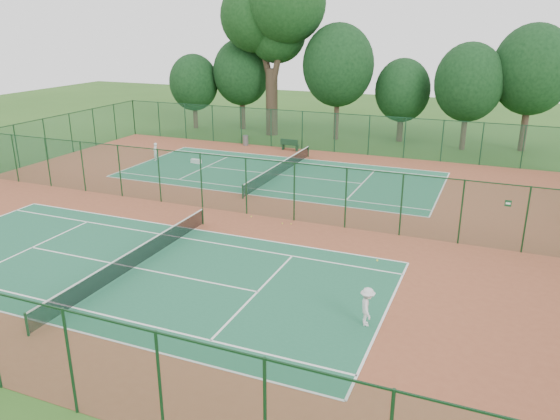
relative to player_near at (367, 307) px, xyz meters
The scene contains 18 objects.
ground 15.07m from the player_near, 139.15° to the left, with size 120.00×120.00×0.00m, color #2D591B.
red_pad 15.07m from the player_near, 139.15° to the left, with size 40.00×36.00×0.01m, color brown.
court_near 11.44m from the player_near, behind, with size 23.77×10.97×0.01m, color #1E6142.
court_far 22.03m from the player_near, 121.14° to the left, with size 23.77×10.97×0.01m, color #216948.
fence_north 30.10m from the player_near, 112.24° to the left, with size 40.00×0.09×3.50m.
fence_divider 15.08m from the player_near, 139.15° to the left, with size 40.00×0.09×3.50m.
tennis_net_near 11.42m from the player_near, behind, with size 0.10×12.90×0.97m.
tennis_net_far 22.02m from the player_near, 121.14° to the left, with size 0.10×12.90×0.97m.
player_near is the anchor object (origin of this frame).
player_far 29.70m from the player_near, 140.05° to the left, with size 0.54×0.36×1.49m, color silver.
trash_bin 32.96m from the player_near, 123.95° to the left, with size 0.52×0.52×0.94m, color slate.
bench 30.19m from the player_near, 117.09° to the left, with size 1.74×0.59×1.06m.
kit_bag 27.33m from the player_near, 134.43° to the left, with size 0.91×0.34×0.34m, color white.
stray_ball_a 11.34m from the player_near, 126.16° to the left, with size 0.07×0.07×0.07m, color yellow.
stray_ball_b 11.55m from the player_near, 128.49° to the left, with size 0.07×0.07×0.07m, color #CCDE33.
stray_ball_c 13.26m from the player_near, 134.79° to the left, with size 0.07×0.07×0.07m, color #EFF539.
big_tree 39.42m from the player_near, 118.48° to the left, with size 10.72×7.85×16.47m.
evergreen_row 35.80m from the player_near, 107.71° to the left, with size 39.00×5.00×12.00m, color black, non-canonical shape.
Camera 1 is at (15.34, -28.08, 11.02)m, focal length 35.00 mm.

